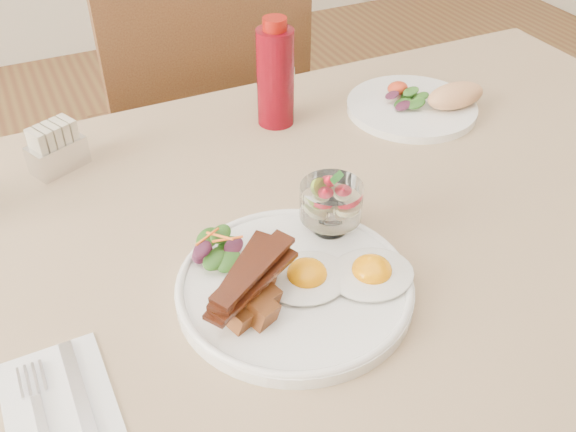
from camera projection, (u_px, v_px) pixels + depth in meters
name	position (u px, v px, depth m)	size (l,w,h in m)	color
table	(348.00, 272.00, 0.92)	(1.33, 0.88, 0.75)	brown
chair_far	(202.00, 137.00, 1.47)	(0.42, 0.42, 0.93)	brown
main_plate	(294.00, 287.00, 0.76)	(0.28, 0.28, 0.02)	white
fried_eggs	(339.00, 274.00, 0.75)	(0.20, 0.14, 0.03)	white
bacon_potato_pile	(250.00, 290.00, 0.70)	(0.13, 0.10, 0.06)	brown
side_salad	(218.00, 251.00, 0.77)	(0.07, 0.06, 0.04)	#204B14
fruit_cup	(331.00, 202.00, 0.80)	(0.08, 0.08, 0.08)	white
second_plate	(422.00, 103.00, 1.10)	(0.23, 0.22, 0.06)	white
ketchup_bottle	(275.00, 76.00, 1.03)	(0.06, 0.06, 0.18)	#5F050E
hot_sauce_bottle	(284.00, 84.00, 1.05)	(0.04, 0.04, 0.13)	#5F050E
sugar_caddy	(56.00, 149.00, 0.95)	(0.09, 0.07, 0.07)	silver
napkin_cutlery	(64.00, 417.00, 0.62)	(0.11, 0.19, 0.01)	white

